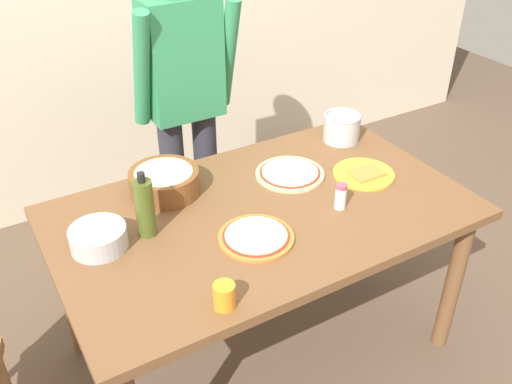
{
  "coord_description": "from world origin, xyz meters",
  "views": [
    {
      "loc": [
        -0.92,
        -1.53,
        2.0
      ],
      "look_at": [
        0.0,
        0.05,
        0.81
      ],
      "focal_mm": 39.27,
      "sensor_mm": 36.0,
      "label": 1
    }
  ],
  "objects_px": {
    "dining_table": "(262,228)",
    "salt_shaker": "(341,196)",
    "plate_with_slice": "(364,174)",
    "person_cook": "(185,97)",
    "mixing_bowl_steel": "(98,238)",
    "pizza_cooked_on_tray": "(256,237)",
    "pizza_raw_on_board": "(290,173)",
    "olive_oil_bottle": "(145,207)",
    "popcorn_bowl": "(164,180)",
    "cup_orange": "(224,296)",
    "steel_pot": "(342,127)"
  },
  "relations": [
    {
      "from": "plate_with_slice",
      "to": "olive_oil_bottle",
      "type": "bearing_deg",
      "value": 175.2
    },
    {
      "from": "pizza_cooked_on_tray",
      "to": "popcorn_bowl",
      "type": "bearing_deg",
      "value": 109.98
    },
    {
      "from": "person_cook",
      "to": "olive_oil_bottle",
      "type": "height_order",
      "value": "person_cook"
    },
    {
      "from": "mixing_bowl_steel",
      "to": "cup_orange",
      "type": "relative_size",
      "value": 2.35
    },
    {
      "from": "pizza_cooked_on_tray",
      "to": "steel_pot",
      "type": "xyz_separation_m",
      "value": [
        0.73,
        0.46,
        0.06
      ]
    },
    {
      "from": "plate_with_slice",
      "to": "dining_table",
      "type": "bearing_deg",
      "value": 179.81
    },
    {
      "from": "steel_pot",
      "to": "pizza_raw_on_board",
      "type": "bearing_deg",
      "value": -158.83
    },
    {
      "from": "pizza_raw_on_board",
      "to": "salt_shaker",
      "type": "xyz_separation_m",
      "value": [
        0.03,
        -0.3,
        0.04
      ]
    },
    {
      "from": "steel_pot",
      "to": "cup_orange",
      "type": "distance_m",
      "value": 1.21
    },
    {
      "from": "plate_with_slice",
      "to": "steel_pot",
      "type": "bearing_deg",
      "value": 69.64
    },
    {
      "from": "person_cook",
      "to": "mixing_bowl_steel",
      "type": "relative_size",
      "value": 8.1
    },
    {
      "from": "dining_table",
      "to": "salt_shaker",
      "type": "relative_size",
      "value": 15.09
    },
    {
      "from": "mixing_bowl_steel",
      "to": "steel_pot",
      "type": "height_order",
      "value": "steel_pot"
    },
    {
      "from": "olive_oil_bottle",
      "to": "pizza_cooked_on_tray",
      "type": "bearing_deg",
      "value": -35.3
    },
    {
      "from": "pizza_raw_on_board",
      "to": "cup_orange",
      "type": "relative_size",
      "value": 3.45
    },
    {
      "from": "dining_table",
      "to": "pizza_cooked_on_tray",
      "type": "height_order",
      "value": "pizza_cooked_on_tray"
    },
    {
      "from": "steel_pot",
      "to": "salt_shaker",
      "type": "relative_size",
      "value": 1.64
    },
    {
      "from": "dining_table",
      "to": "popcorn_bowl",
      "type": "bearing_deg",
      "value": 133.25
    },
    {
      "from": "plate_with_slice",
      "to": "salt_shaker",
      "type": "height_order",
      "value": "salt_shaker"
    },
    {
      "from": "person_cook",
      "to": "pizza_cooked_on_tray",
      "type": "height_order",
      "value": "person_cook"
    },
    {
      "from": "popcorn_bowl",
      "to": "cup_orange",
      "type": "bearing_deg",
      "value": -97.49
    },
    {
      "from": "pizza_cooked_on_tray",
      "to": "mixing_bowl_steel",
      "type": "relative_size",
      "value": 1.38
    },
    {
      "from": "pizza_cooked_on_tray",
      "to": "cup_orange",
      "type": "bearing_deg",
      "value": -136.4
    },
    {
      "from": "plate_with_slice",
      "to": "salt_shaker",
      "type": "bearing_deg",
      "value": -149.04
    },
    {
      "from": "plate_with_slice",
      "to": "popcorn_bowl",
      "type": "relative_size",
      "value": 0.93
    },
    {
      "from": "person_cook",
      "to": "salt_shaker",
      "type": "distance_m",
      "value": 0.94
    },
    {
      "from": "dining_table",
      "to": "olive_oil_bottle",
      "type": "distance_m",
      "value": 0.49
    },
    {
      "from": "pizza_cooked_on_tray",
      "to": "salt_shaker",
      "type": "distance_m",
      "value": 0.38
    },
    {
      "from": "person_cook",
      "to": "pizza_raw_on_board",
      "type": "distance_m",
      "value": 0.65
    },
    {
      "from": "dining_table",
      "to": "salt_shaker",
      "type": "height_order",
      "value": "salt_shaker"
    },
    {
      "from": "mixing_bowl_steel",
      "to": "plate_with_slice",
      "type": "bearing_deg",
      "value": -4.48
    },
    {
      "from": "salt_shaker",
      "to": "dining_table",
      "type": "bearing_deg",
      "value": 151.4
    },
    {
      "from": "dining_table",
      "to": "person_cook",
      "type": "distance_m",
      "value": 0.8
    },
    {
      "from": "person_cook",
      "to": "popcorn_bowl",
      "type": "height_order",
      "value": "person_cook"
    },
    {
      "from": "person_cook",
      "to": "olive_oil_bottle",
      "type": "distance_m",
      "value": 0.83
    },
    {
      "from": "person_cook",
      "to": "mixing_bowl_steel",
      "type": "bearing_deg",
      "value": -133.71
    },
    {
      "from": "dining_table",
      "to": "cup_orange",
      "type": "relative_size",
      "value": 18.82
    },
    {
      "from": "popcorn_bowl",
      "to": "plate_with_slice",
      "type": "bearing_deg",
      "value": -20.97
    },
    {
      "from": "person_cook",
      "to": "plate_with_slice",
      "type": "relative_size",
      "value": 6.23
    },
    {
      "from": "pizza_raw_on_board",
      "to": "plate_with_slice",
      "type": "height_order",
      "value": "plate_with_slice"
    },
    {
      "from": "person_cook",
      "to": "popcorn_bowl",
      "type": "bearing_deg",
      "value": -123.63
    },
    {
      "from": "pizza_cooked_on_tray",
      "to": "olive_oil_bottle",
      "type": "relative_size",
      "value": 1.08
    },
    {
      "from": "dining_table",
      "to": "person_cook",
      "type": "xyz_separation_m",
      "value": [
        0.03,
        0.76,
        0.27
      ]
    },
    {
      "from": "popcorn_bowl",
      "to": "cup_orange",
      "type": "relative_size",
      "value": 3.29
    },
    {
      "from": "pizza_raw_on_board",
      "to": "dining_table",
      "type": "bearing_deg",
      "value": -145.51
    },
    {
      "from": "dining_table",
      "to": "olive_oil_bottle",
      "type": "relative_size",
      "value": 6.25
    },
    {
      "from": "popcorn_bowl",
      "to": "mixing_bowl_steel",
      "type": "xyz_separation_m",
      "value": [
        -0.34,
        -0.21,
        -0.02
      ]
    },
    {
      "from": "pizza_raw_on_board",
      "to": "salt_shaker",
      "type": "relative_size",
      "value": 2.76
    },
    {
      "from": "person_cook",
      "to": "pizza_raw_on_board",
      "type": "relative_size",
      "value": 5.53
    },
    {
      "from": "pizza_raw_on_board",
      "to": "pizza_cooked_on_tray",
      "type": "xyz_separation_m",
      "value": [
        -0.35,
        -0.31,
        0.0
      ]
    }
  ]
}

